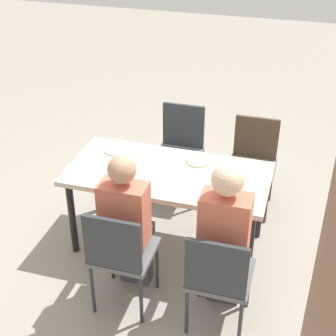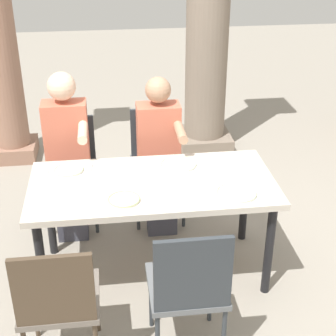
% 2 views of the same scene
% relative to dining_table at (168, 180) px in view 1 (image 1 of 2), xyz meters
% --- Properties ---
extents(ground_plane, '(16.00, 16.00, 0.00)m').
position_rel_dining_table_xyz_m(ground_plane, '(0.00, 0.00, -0.67)').
color(ground_plane, gray).
extents(dining_table, '(1.66, 0.80, 0.75)m').
position_rel_dining_table_xyz_m(dining_table, '(0.00, 0.00, 0.00)').
color(dining_table, beige).
rests_on(dining_table, ground).
extents(chair_west_north, '(0.44, 0.44, 0.88)m').
position_rel_dining_table_xyz_m(chair_west_north, '(-0.60, 0.82, -0.17)').
color(chair_west_north, '#5B5E61').
rests_on(chair_west_north, ground).
extents(chair_west_south, '(0.44, 0.44, 0.90)m').
position_rel_dining_table_xyz_m(chair_west_south, '(-0.60, -0.82, -0.16)').
color(chair_west_south, '#6A6158').
rests_on(chair_west_south, ground).
extents(chair_mid_north, '(0.44, 0.44, 0.92)m').
position_rel_dining_table_xyz_m(chair_mid_north, '(0.12, 0.82, -0.14)').
color(chair_mid_north, '#5B5E61').
rests_on(chair_mid_north, ground).
extents(chair_mid_south, '(0.44, 0.44, 0.94)m').
position_rel_dining_table_xyz_m(chair_mid_south, '(0.12, -0.82, -0.14)').
color(chair_mid_south, '#5B5E61').
rests_on(chair_mid_south, ground).
extents(diner_woman_green, '(0.35, 0.50, 1.32)m').
position_rel_dining_table_xyz_m(diner_woman_green, '(-0.60, 0.65, 0.04)').
color(diner_woman_green, '#3F3F4C').
rests_on(diner_woman_green, ground).
extents(diner_man_white, '(0.34, 0.49, 1.26)m').
position_rel_dining_table_xyz_m(diner_man_white, '(0.12, 0.63, 0.00)').
color(diner_man_white, '#3F3F4C').
rests_on(diner_man_white, ground).
extents(plate_0, '(0.21, 0.21, 0.02)m').
position_rel_dining_table_xyz_m(plate_0, '(-0.57, 0.23, 0.09)').
color(plate_0, white).
rests_on(plate_0, dining_table).
extents(fork_0, '(0.02, 0.17, 0.01)m').
position_rel_dining_table_xyz_m(fork_0, '(-0.72, 0.23, 0.08)').
color(fork_0, silver).
rests_on(fork_0, dining_table).
extents(spoon_0, '(0.03, 0.17, 0.01)m').
position_rel_dining_table_xyz_m(spoon_0, '(-0.42, 0.23, 0.08)').
color(spoon_0, silver).
rests_on(spoon_0, dining_table).
extents(plate_1, '(0.20, 0.20, 0.02)m').
position_rel_dining_table_xyz_m(plate_1, '(-0.20, -0.22, 0.09)').
color(plate_1, silver).
rests_on(plate_1, dining_table).
extents(fork_1, '(0.02, 0.17, 0.01)m').
position_rel_dining_table_xyz_m(fork_1, '(-0.35, -0.22, 0.08)').
color(fork_1, silver).
rests_on(fork_1, dining_table).
extents(spoon_1, '(0.03, 0.17, 0.01)m').
position_rel_dining_table_xyz_m(spoon_1, '(-0.05, -0.22, 0.08)').
color(spoon_1, silver).
rests_on(spoon_1, dining_table).
extents(plate_2, '(0.25, 0.25, 0.02)m').
position_rel_dining_table_xyz_m(plate_2, '(0.21, 0.22, 0.09)').
color(plate_2, white).
rests_on(plate_2, dining_table).
extents(fork_2, '(0.04, 0.17, 0.01)m').
position_rel_dining_table_xyz_m(fork_2, '(0.06, 0.22, 0.08)').
color(fork_2, silver).
rests_on(fork_2, dining_table).
extents(spoon_2, '(0.02, 0.17, 0.01)m').
position_rel_dining_table_xyz_m(spoon_2, '(0.36, 0.22, 0.08)').
color(spoon_2, silver).
rests_on(spoon_2, dining_table).
extents(plate_3, '(0.26, 0.26, 0.02)m').
position_rel_dining_table_xyz_m(plate_3, '(0.53, -0.23, 0.09)').
color(plate_3, white).
rests_on(plate_3, dining_table).
extents(fork_3, '(0.03, 0.17, 0.01)m').
position_rel_dining_table_xyz_m(fork_3, '(0.38, -0.23, 0.08)').
color(fork_3, silver).
rests_on(fork_3, dining_table).
extents(spoon_3, '(0.02, 0.17, 0.01)m').
position_rel_dining_table_xyz_m(spoon_3, '(0.68, -0.23, 0.08)').
color(spoon_3, silver).
rests_on(spoon_3, dining_table).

